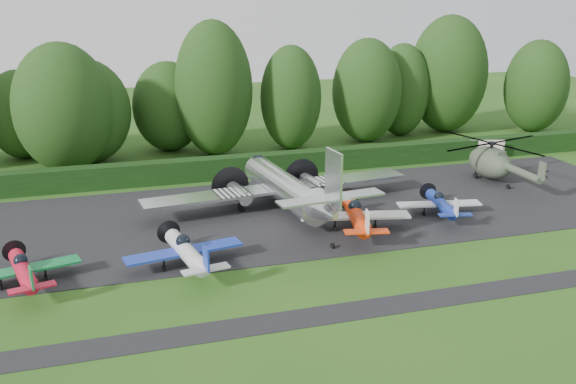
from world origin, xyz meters
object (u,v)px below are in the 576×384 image
object	(u,v)px
helicopter	(491,160)
sign_board	(487,146)
transport_plane	(286,188)
light_plane_white	(186,251)
light_plane_orange	(356,216)
light_plane_red	(23,270)
light_plane_blue	(441,204)

from	to	relation	value
helicopter	sign_board	world-z (taller)	helicopter
transport_plane	light_plane_white	xyz separation A→B (m)	(-8.87, -8.43, -0.76)
light_plane_orange	helicopter	bearing A→B (deg)	15.13
light_plane_red	light_plane_white	distance (m)	9.49
light_plane_blue	light_plane_orange	bearing A→B (deg)	178.74
transport_plane	light_plane_red	xyz separation A→B (m)	(-18.36, -8.19, -0.89)
light_plane_red	light_plane_orange	distance (m)	22.11
sign_board	light_plane_red	bearing A→B (deg)	-171.43
light_plane_orange	sign_board	distance (m)	25.49
light_plane_red	light_plane_orange	xyz separation A→B (m)	(21.96, 2.60, 0.20)
light_plane_red	light_plane_white	world-z (taller)	light_plane_white
light_plane_white	light_plane_blue	xyz separation A→B (m)	(19.95, 4.08, -0.16)
light_plane_white	light_plane_orange	xyz separation A→B (m)	(12.47, 2.84, 0.07)
light_plane_red	light_plane_orange	size ratio (longest dim) A/B	0.84
light_plane_white	helicopter	size ratio (longest dim) A/B	0.61
light_plane_orange	light_plane_blue	bearing A→B (deg)	-2.77
light_plane_orange	sign_board	size ratio (longest dim) A/B	2.33
light_plane_white	sign_board	bearing A→B (deg)	38.93
light_plane_red	sign_board	world-z (taller)	light_plane_red
transport_plane	light_plane_white	size ratio (longest dim) A/B	2.79
light_plane_orange	helicopter	xyz separation A→B (m)	(16.55, 8.56, 0.64)
light_plane_orange	sign_board	bearing A→B (deg)	24.23
light_plane_white	light_plane_blue	bearing A→B (deg)	21.90
light_plane_blue	helicopter	world-z (taller)	helicopter
light_plane_blue	light_plane_red	bearing A→B (deg)	176.73
transport_plane	light_plane_white	world-z (taller)	transport_plane
helicopter	light_plane_orange	bearing A→B (deg)	-152.11
light_plane_white	light_plane_red	bearing A→B (deg)	-171.10
light_plane_white	helicopter	xyz separation A→B (m)	(29.02, 11.40, 0.72)
light_plane_red	light_plane_blue	xyz separation A→B (m)	(29.44, 3.84, -0.03)
light_plane_white	helicopter	world-z (taller)	helicopter
light_plane_orange	transport_plane	bearing A→B (deg)	110.54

